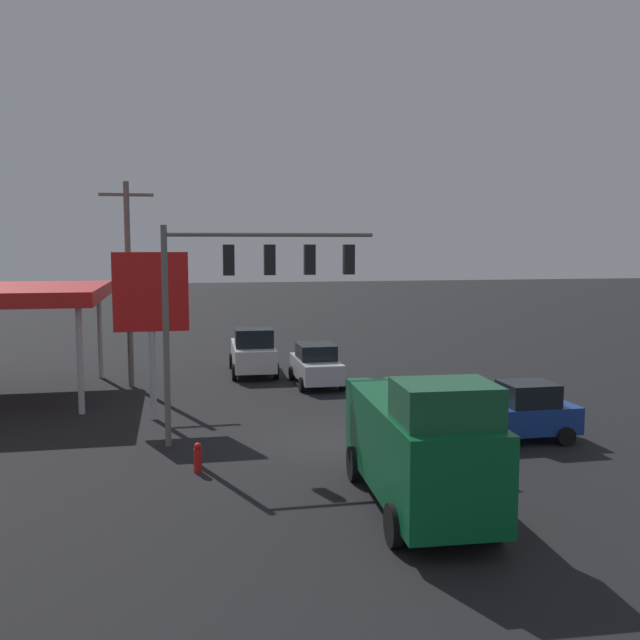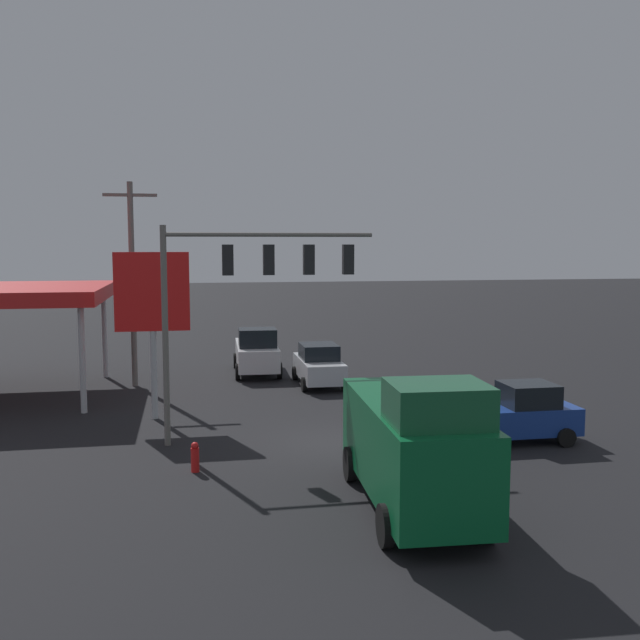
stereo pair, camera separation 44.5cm
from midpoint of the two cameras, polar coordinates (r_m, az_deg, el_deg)
The scene contains 9 objects.
ground_plane at distance 24.18m, azimuth 0.43°, elevation -9.68°, with size 200.00×200.00×0.00m, color black.
traffic_signal_assembly at distance 23.45m, azimuth -6.14°, elevation 3.27°, with size 6.95×0.43×7.18m.
utility_pole at distance 33.72m, azimuth -15.43°, elevation 3.16°, with size 2.40×0.26×9.38m.
price_sign at distance 27.15m, azimuth -13.83°, elevation 1.67°, with size 2.75×0.27×6.28m.
pickup_parked at distance 36.30m, azimuth -5.73°, elevation -2.59°, with size 2.42×5.27×2.40m.
delivery_truck at distance 17.93m, azimuth 7.22°, elevation -9.75°, with size 2.82×6.91×3.58m.
hatchback_crossing at distance 24.91m, azimuth 15.31°, elevation -7.18°, with size 3.81×1.97×1.97m.
sedan_far at distance 33.37m, azimuth -0.71°, elevation -3.60°, with size 2.07×4.41×1.93m.
fire_hydrant at distance 21.25m, azimuth -10.35°, elevation -10.78°, with size 0.24×0.24×0.88m.
Camera 1 is at (5.06, 22.72, 6.57)m, focal length 40.00 mm.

